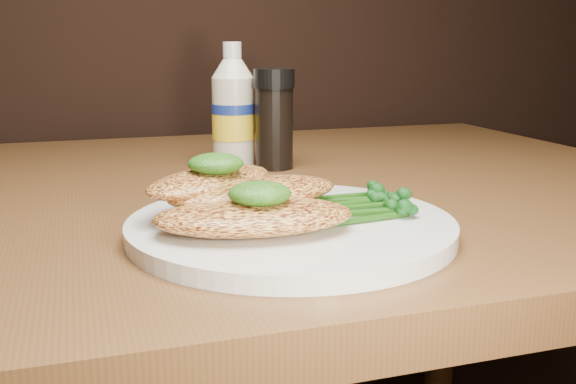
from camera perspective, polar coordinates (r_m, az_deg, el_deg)
name	(u,v)px	position (r m, az deg, el deg)	size (l,w,h in m)	color
plate	(291,227)	(0.56, 0.25, -3.03)	(0.28, 0.28, 0.01)	white
chicken_front	(254,216)	(0.52, -2.95, -2.12)	(0.16, 0.08, 0.03)	#EFA54C
chicken_mid	(254,192)	(0.57, -2.99, 0.01)	(0.15, 0.08, 0.02)	#EFA54C
chicken_back	(211,181)	(0.58, -6.71, 0.93)	(0.14, 0.07, 0.02)	#EFA54C
pesto_front	(260,194)	(0.51, -2.46, -0.13)	(0.05, 0.05, 0.02)	black
pesto_back	(216,164)	(0.57, -6.26, 2.44)	(0.05, 0.04, 0.02)	black
broccolini_bundle	(344,201)	(0.58, 4.85, -0.80)	(0.13, 0.10, 0.02)	#1C4A10
mayo_bottle	(233,104)	(0.87, -4.77, 7.55)	(0.06, 0.06, 0.16)	beige
pepper_grinder	(274,119)	(0.84, -1.19, 6.30)	(0.05, 0.05, 0.13)	black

